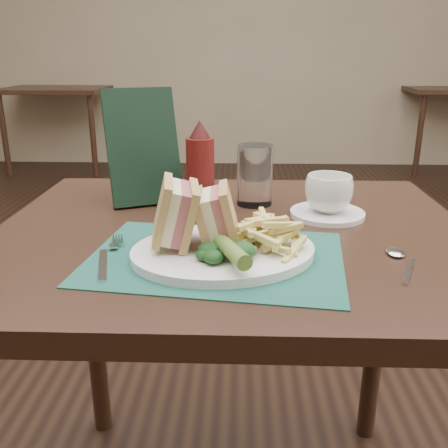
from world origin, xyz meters
The scene contains 18 objects.
floor centered at (0.00, 0.00, 0.00)m, with size 7.00×7.00×0.00m, color black.
wall_back centered at (0.00, 3.50, 0.00)m, with size 6.00×6.00×0.00m, color tan.
table_main centered at (0.00, -0.50, 0.38)m, with size 0.90×0.75×0.75m, color black, non-canonical shape.
table_bg_left centered at (-1.66, 3.21, 0.38)m, with size 0.90×0.75×0.75m, color black, non-canonical shape.
placemat centered at (-0.02, -0.64, 0.75)m, with size 0.41×0.29×0.00m, color #174C3F.
plate centered at (-0.01, -0.64, 0.76)m, with size 0.30×0.24×0.01m, color white, non-canonical shape.
sandwich_half_a centered at (-0.11, -0.63, 0.82)m, with size 0.06×0.11×0.10m, color tan, non-canonical shape.
sandwich_half_b centered at (-0.05, -0.62, 0.82)m, with size 0.06×0.10×0.09m, color tan, non-canonical shape.
kale_garnish centered at (-0.02, -0.69, 0.78)m, with size 0.11×0.08×0.03m, color #123314, non-canonical shape.
pickle_spear centered at (0.00, -0.70, 0.79)m, with size 0.02×0.02×0.12m, color #53742C.
fries_pile centered at (0.06, -0.63, 0.79)m, with size 0.18×0.20×0.05m, color #D8C86C, non-canonical shape.
fork centered at (-0.20, -0.65, 0.76)m, with size 0.03×0.17×0.01m, color silver, non-canonical shape.
spoon centered at (0.27, -0.66, 0.76)m, with size 0.03×0.15×0.01m, color silver, non-canonical shape.
saucer centered at (0.19, -0.42, 0.76)m, with size 0.15×0.15×0.01m, color white.
coffee_cup centered at (0.19, -0.42, 0.80)m, with size 0.10×0.10×0.08m, color white.
drinking_glass centered at (0.04, -0.34, 0.81)m, with size 0.08×0.08×0.13m, color white.
ketchup_bottle centered at (-0.07, -0.38, 0.84)m, with size 0.06×0.06×0.19m, color #540F0E, non-canonical shape.
check_presenter centered at (-0.20, -0.33, 0.87)m, with size 0.15×0.02×0.25m, color black.
Camera 1 is at (0.01, -1.39, 1.07)m, focal length 40.00 mm.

